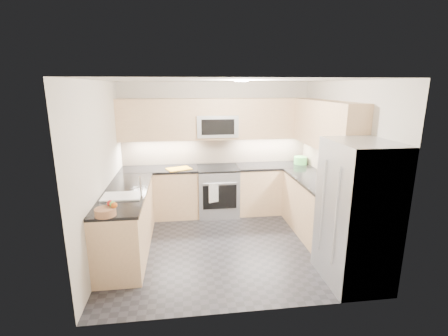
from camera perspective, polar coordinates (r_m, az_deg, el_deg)
floor at (r=5.26m, az=0.51°, el=-13.19°), size 3.60×3.20×0.00m
ceiling at (r=4.67m, az=0.57°, el=15.18°), size 3.60×3.20×0.02m
wall_back at (r=6.37m, az=-1.46°, el=3.62°), size 3.60×0.02×2.50m
wall_front at (r=3.31m, az=4.40°, el=-6.58°), size 3.60×0.02×2.50m
wall_left at (r=4.91m, az=-20.76°, el=-0.53°), size 0.02×3.20×2.50m
wall_right at (r=5.36m, az=19.96°, el=0.73°), size 0.02×3.20×2.50m
base_cab_back_left at (r=6.26m, az=-11.12°, el=-4.41°), size 1.42×0.60×0.90m
base_cab_back_right at (r=6.48m, az=8.52°, el=-3.64°), size 1.42×0.60×0.90m
base_cab_right at (r=5.59m, az=15.81°, el=-6.98°), size 0.60×1.70×0.90m
base_cab_peninsula at (r=5.10m, az=-16.65°, el=-9.16°), size 0.60×2.00×0.90m
countertop_back_left at (r=6.13m, az=-11.33°, el=-0.24°), size 1.42×0.63×0.04m
countertop_back_right at (r=6.35m, az=8.67°, el=0.39°), size 1.42×0.63×0.04m
countertop_right at (r=5.45m, az=16.14°, el=-2.36°), size 0.63×1.70×0.04m
countertop_peninsula at (r=4.94m, az=-17.03°, el=-4.14°), size 0.63×2.00×0.04m
upper_cab_back at (r=6.11m, az=-1.32°, el=8.62°), size 3.60×0.35×0.75m
upper_cab_right at (r=5.43m, az=17.50°, el=7.27°), size 0.35×1.95×0.75m
backsplash_back at (r=6.37m, az=-1.45°, el=3.13°), size 3.60×0.01×0.51m
backsplash_right at (r=5.76m, az=17.86°, el=1.24°), size 0.01×2.30×0.51m
gas_range at (r=6.25m, az=-1.10°, el=-4.11°), size 0.76×0.65×0.91m
range_cooktop at (r=6.12m, az=-1.12°, el=-0.02°), size 0.76×0.65×0.03m
oven_door_glass at (r=5.94m, az=-0.74°, el=-5.15°), size 0.62×0.02×0.45m
oven_handle at (r=5.84m, az=-0.73°, el=-2.71°), size 0.60×0.02×0.02m
microwave at (r=6.10m, az=-1.28°, el=7.43°), size 0.76×0.40×0.40m
microwave_door at (r=5.90m, az=-1.07°, el=7.20°), size 0.60×0.01×0.28m
refrigerator at (r=4.34m, az=22.31°, el=-7.45°), size 0.70×0.90×1.80m
fridge_handle_left at (r=4.00m, az=18.98°, el=-8.18°), size 0.02×0.02×1.20m
fridge_handle_right at (r=4.30m, az=16.88°, el=-6.43°), size 0.02×0.02×1.20m
sink_basin at (r=4.72m, az=-17.48°, el=-5.55°), size 0.52×0.38×0.16m
faucet at (r=4.61m, az=-14.48°, el=-3.15°), size 0.03×0.03×0.28m
utensil_bowl at (r=6.50m, az=13.29°, el=1.32°), size 0.26×0.26×0.14m
cutting_board at (r=6.00m, az=-7.94°, el=-0.14°), size 0.50×0.43×0.01m
fruit_basket at (r=4.09m, az=-20.14°, el=-7.29°), size 0.31×0.31×0.09m
fruit_apple at (r=4.15m, az=-19.39°, el=-5.87°), size 0.08×0.08×0.08m
fruit_pear at (r=4.11m, az=-19.00°, el=-6.02°), size 0.07×0.07×0.07m
dish_towel_check at (r=5.86m, az=-1.85°, el=-4.40°), size 0.18×0.08×0.35m
fruit_orange at (r=4.07m, az=-18.73°, el=-6.23°), size 0.07×0.07×0.07m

